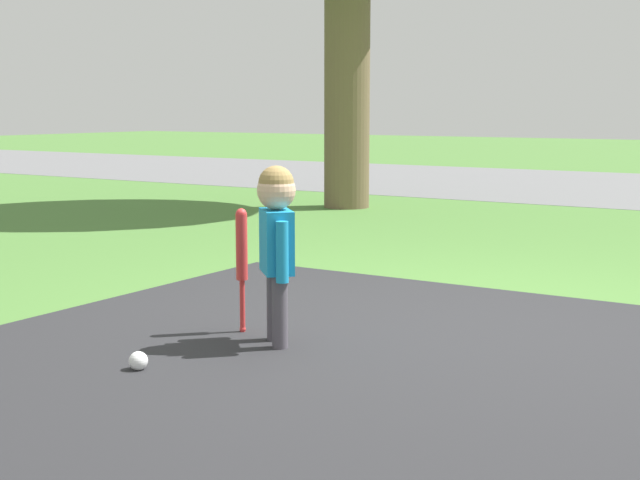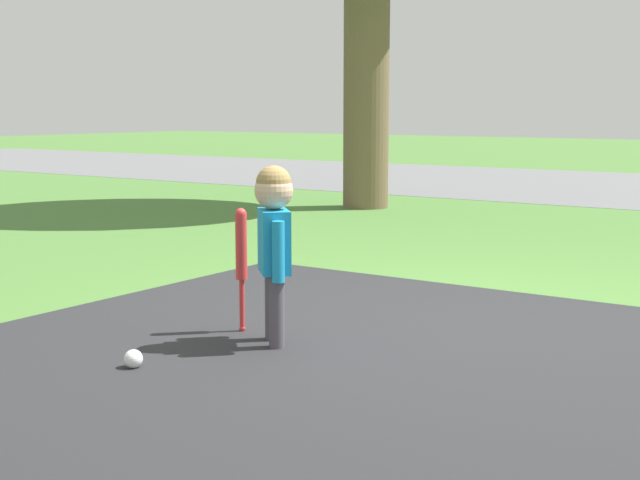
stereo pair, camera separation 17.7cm
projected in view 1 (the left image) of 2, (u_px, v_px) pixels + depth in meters
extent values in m
plane|color=#477533|center=(453.00, 323.00, 4.86)|extent=(60.00, 60.00, 0.00)
cube|color=#262628|center=(85.00, 473.00, 2.86)|extent=(3.74, 7.00, 0.01)
cylinder|color=#4C4751|center=(274.00, 305.00, 4.48)|extent=(0.08, 0.08, 0.36)
cylinder|color=#4C4751|center=(280.00, 312.00, 4.33)|extent=(0.08, 0.08, 0.36)
cube|color=#198CC6|center=(277.00, 241.00, 4.35)|extent=(0.27, 0.27, 0.31)
cylinder|color=#198CC6|center=(272.00, 243.00, 4.50)|extent=(0.06, 0.06, 0.29)
cylinder|color=#198CC6|center=(282.00, 252.00, 4.21)|extent=(0.06, 0.06, 0.29)
sphere|color=#D8AD8C|center=(276.00, 190.00, 4.32)|extent=(0.19, 0.19, 0.19)
sphere|color=#997A47|center=(276.00, 184.00, 4.31)|extent=(0.18, 0.18, 0.18)
sphere|color=red|center=(243.00, 329.00, 4.67)|extent=(0.03, 0.03, 0.03)
cylinder|color=red|center=(242.00, 306.00, 4.65)|extent=(0.03, 0.03, 0.28)
cylinder|color=red|center=(242.00, 247.00, 4.60)|extent=(0.06, 0.06, 0.34)
sphere|color=red|center=(241.00, 214.00, 4.58)|extent=(0.06, 0.06, 0.06)
sphere|color=white|center=(138.00, 361.00, 3.99)|extent=(0.09, 0.09, 0.09)
cylinder|color=brown|center=(347.00, 67.00, 10.33)|extent=(0.53, 0.53, 3.27)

